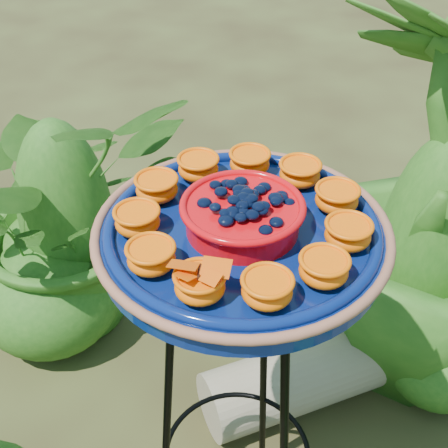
{
  "coord_description": "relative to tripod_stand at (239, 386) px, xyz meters",
  "views": [
    {
      "loc": [
        0.16,
        -0.91,
        1.53
      ],
      "look_at": [
        0.08,
        -0.17,
        0.95
      ],
      "focal_mm": 50.0,
      "sensor_mm": 36.0,
      "label": 1
    }
  ],
  "objects": [
    {
      "name": "tripod_stand",
      "position": [
        0.0,
        0.0,
        0.0
      ],
      "size": [
        0.4,
        0.4,
        0.89
      ],
      "rotation": [
        0.0,
        0.0,
        -0.31
      ],
      "color": "black",
      "rests_on": "ground"
    },
    {
      "name": "shrub_back_right",
      "position": [
        0.48,
        0.62,
        0.03
      ],
      "size": [
        0.89,
        0.89,
        1.13
      ],
      "primitive_type": "imported",
      "rotation": [
        0.0,
        0.0,
        2.43
      ],
      "color": "#235516",
      "rests_on": "ground"
    },
    {
      "name": "feeder_dish",
      "position": [
        -0.0,
        -0.0,
        0.39
      ],
      "size": [
        0.56,
        0.56,
        0.11
      ],
      "rotation": [
        0.0,
        0.0,
        -0.31
      ],
      "color": "#071852",
      "rests_on": "tripod_stand"
    },
    {
      "name": "shrub_back_left",
      "position": [
        -0.59,
        0.7,
        -0.13
      ],
      "size": [
        0.97,
        0.95,
        0.81
      ],
      "primitive_type": "imported",
      "rotation": [
        0.0,
        0.0,
        0.67
      ],
      "color": "#235516",
      "rests_on": "ground"
    },
    {
      "name": "driftwood_log",
      "position": [
        0.16,
        0.39,
        -0.44
      ],
      "size": [
        0.61,
        0.45,
        0.2
      ],
      "primitive_type": "cylinder",
      "rotation": [
        0.0,
        1.57,
        0.49
      ],
      "color": "gray",
      "rests_on": "ground"
    }
  ]
}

